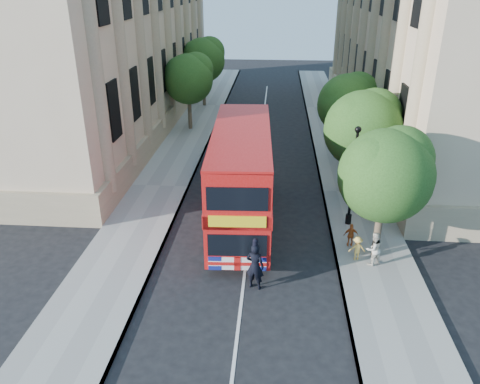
% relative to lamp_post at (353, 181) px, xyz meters
% --- Properties ---
extents(ground, '(120.00, 120.00, 0.00)m').
position_rel_lamp_post_xyz_m(ground, '(-5.00, -6.00, -2.51)').
color(ground, black).
rests_on(ground, ground).
extents(pavement_right, '(3.50, 80.00, 0.12)m').
position_rel_lamp_post_xyz_m(pavement_right, '(0.75, 4.00, -2.45)').
color(pavement_right, gray).
rests_on(pavement_right, ground).
extents(pavement_left, '(3.50, 80.00, 0.12)m').
position_rel_lamp_post_xyz_m(pavement_left, '(-10.75, 4.00, -2.45)').
color(pavement_left, gray).
rests_on(pavement_left, ground).
extents(building_right, '(12.00, 38.00, 18.00)m').
position_rel_lamp_post_xyz_m(building_right, '(8.80, 18.00, 6.49)').
color(building_right, tan).
rests_on(building_right, ground).
extents(building_left, '(12.00, 38.00, 18.00)m').
position_rel_lamp_post_xyz_m(building_left, '(-18.80, 18.00, 6.49)').
color(building_left, tan).
rests_on(building_left, ground).
extents(tree_right_near, '(4.00, 4.00, 6.08)m').
position_rel_lamp_post_xyz_m(tree_right_near, '(0.84, -2.97, 1.74)').
color(tree_right_near, '#473828').
rests_on(tree_right_near, ground).
extents(tree_right_mid, '(4.20, 4.20, 6.37)m').
position_rel_lamp_post_xyz_m(tree_right_mid, '(0.84, 3.03, 1.93)').
color(tree_right_mid, '#473828').
rests_on(tree_right_mid, ground).
extents(tree_right_far, '(4.00, 4.00, 6.15)m').
position_rel_lamp_post_xyz_m(tree_right_far, '(0.84, 9.03, 1.80)').
color(tree_right_far, '#473828').
rests_on(tree_right_far, ground).
extents(tree_left_far, '(4.00, 4.00, 6.30)m').
position_rel_lamp_post_xyz_m(tree_left_far, '(-10.96, 16.03, 1.93)').
color(tree_left_far, '#473828').
rests_on(tree_left_far, ground).
extents(tree_left_back, '(4.20, 4.20, 6.65)m').
position_rel_lamp_post_xyz_m(tree_left_back, '(-10.96, 24.03, 2.20)').
color(tree_left_back, '#473828').
rests_on(tree_left_back, ground).
extents(lamp_post, '(0.32, 0.32, 5.16)m').
position_rel_lamp_post_xyz_m(lamp_post, '(0.00, 0.00, 0.00)').
color(lamp_post, black).
rests_on(lamp_post, pavement_right).
extents(double_decker_bus, '(3.23, 10.58, 4.84)m').
position_rel_lamp_post_xyz_m(double_decker_bus, '(-5.50, -0.03, 0.16)').
color(double_decker_bus, '#B20E0C').
rests_on(double_decker_bus, ground).
extents(box_van, '(2.24, 4.94, 2.76)m').
position_rel_lamp_post_xyz_m(box_van, '(-6.79, 8.16, -1.16)').
color(box_van, black).
rests_on(box_van, ground).
extents(police_constable, '(0.85, 0.67, 2.05)m').
position_rel_lamp_post_xyz_m(police_constable, '(-4.52, -5.69, -1.49)').
color(police_constable, black).
rests_on(police_constable, ground).
extents(woman_pedestrian, '(0.94, 0.87, 1.56)m').
position_rel_lamp_post_xyz_m(woman_pedestrian, '(0.54, -3.74, -1.61)').
color(woman_pedestrian, beige).
rests_on(woman_pedestrian, pavement_right).
extents(child_a, '(0.69, 0.31, 1.15)m').
position_rel_lamp_post_xyz_m(child_a, '(-0.20, -2.25, -1.81)').
color(child_a, '#C45A22').
rests_on(child_a, pavement_right).
extents(child_b, '(0.76, 0.47, 1.13)m').
position_rel_lamp_post_xyz_m(child_b, '(-0.09, -3.40, -1.82)').
color(child_b, '#EFBD51').
rests_on(child_b, pavement_right).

